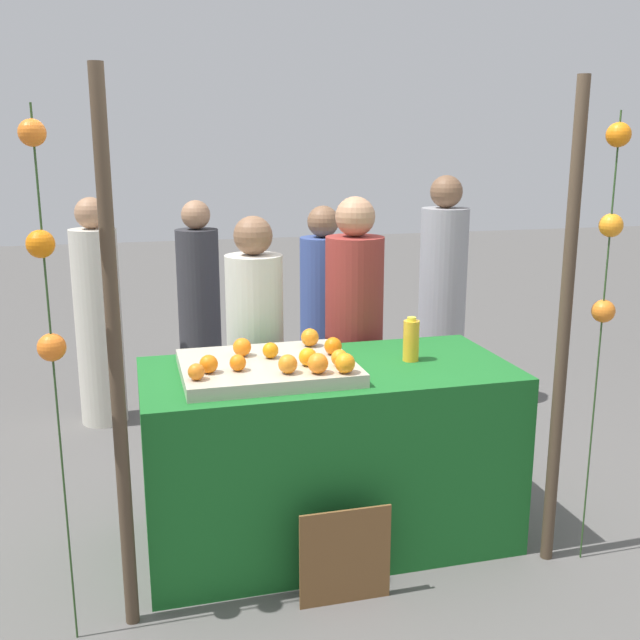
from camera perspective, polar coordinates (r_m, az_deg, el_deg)
ground_plane at (r=3.90m, az=0.58°, el=-16.29°), size 24.00×24.00×0.00m
stall_counter at (r=3.70m, az=0.60°, el=-10.30°), size 1.77×0.83×0.89m
orange_tray at (r=3.45m, az=-4.09°, el=-3.68°), size 0.79×0.64×0.06m
orange_0 at (r=3.35m, az=1.52°, el=-2.94°), size 0.08×0.08×0.08m
orange_1 at (r=3.25m, az=-2.50°, el=-3.41°), size 0.09×0.09×0.09m
orange_2 at (r=3.20m, az=-9.52°, el=-3.96°), size 0.07×0.07×0.07m
orange_3 at (r=3.30m, az=-6.36°, el=-3.30°), size 0.07×0.07×0.07m
orange_4 at (r=3.53m, az=1.01°, el=-2.02°), size 0.08×0.08×0.08m
orange_5 at (r=3.24m, az=-0.16°, el=-3.36°), size 0.09×0.09×0.09m
orange_6 at (r=3.48m, az=-3.84°, el=-2.35°), size 0.08×0.08×0.08m
orange_7 at (r=3.67m, az=-0.78°, el=-1.35°), size 0.09×0.09×0.09m
orange_8 at (r=3.25m, az=1.94°, el=-3.35°), size 0.09×0.09×0.09m
orange_9 at (r=3.35m, az=-0.95°, el=-2.86°), size 0.08×0.08×0.08m
orange_10 at (r=3.29m, az=-8.58°, el=-3.38°), size 0.08×0.08×0.08m
orange_11 at (r=3.52m, az=-6.03°, el=-2.09°), size 0.09×0.09×0.09m
juice_bottle at (r=3.65m, az=7.04°, el=-1.55°), size 0.08×0.08×0.22m
chalkboard_sign at (r=3.32m, az=1.93°, el=-17.81°), size 0.40×0.03×0.45m
vendor_left at (r=4.13m, az=-4.98°, el=-3.57°), size 0.31×0.31×1.56m
vendor_right at (r=4.27m, az=2.62°, el=-2.39°), size 0.33×0.33×1.65m
crowd_person_0 at (r=5.50m, az=9.39°, el=1.38°), size 0.34×0.34×1.72m
crowd_person_1 at (r=5.35m, az=-16.72°, el=-0.03°), size 0.32×0.32×1.59m
crowd_person_2 at (r=5.51m, az=-9.28°, el=0.53°), size 0.31×0.31×1.54m
crowd_person_3 at (r=5.00m, az=0.23°, el=-0.62°), size 0.31×0.31×1.54m
canopy_post_left at (r=2.92m, az=-15.47°, el=-3.47°), size 0.06×0.06×2.21m
canopy_post_right at (r=3.46m, az=18.28°, el=-1.05°), size 0.06×0.06×2.21m
garland_strand_left at (r=2.80m, az=-20.58°, el=4.35°), size 0.11×0.11×2.07m
garland_strand_right at (r=3.44m, az=21.49°, el=6.49°), size 0.12×0.11×2.07m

